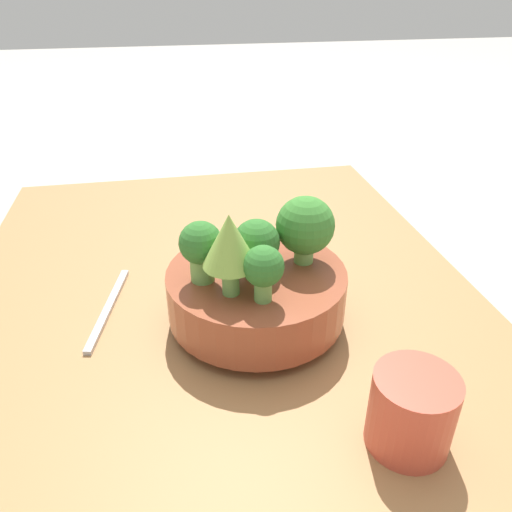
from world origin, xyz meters
TOP-DOWN VIEW (x-y plane):
  - ground_plane at (0.00, 0.00)m, footprint 6.00×6.00m
  - table at (0.00, 0.00)m, footprint 1.06×0.71m
  - bowl at (-0.00, 0.04)m, footprint 0.22×0.22m
  - broccoli_floret_back at (-0.01, 0.10)m, footprint 0.07×0.07m
  - broccoli_floret_front at (0.01, -0.03)m, footprint 0.05×0.05m
  - romanesco_piece_near at (0.04, 0.00)m, footprint 0.06×0.06m
  - broccoli_floret_center at (-0.00, 0.04)m, footprint 0.06×0.06m
  - broccoli_floret_right at (0.06, 0.03)m, footprint 0.05×0.05m
  - cup at (0.21, 0.14)m, footprint 0.08×0.08m
  - fork at (-0.06, -0.15)m, footprint 0.18×0.05m

SIDE VIEW (x-z plane):
  - ground_plane at x=0.00m, z-range 0.00..0.00m
  - table at x=0.00m, z-range 0.00..0.05m
  - fork at x=-0.06m, z-range 0.05..0.06m
  - cup at x=0.21m, z-range 0.05..0.13m
  - bowl at x=0.00m, z-range 0.05..0.13m
  - broccoli_floret_center at x=0.00m, z-range 0.13..0.20m
  - broccoli_floret_right at x=0.06m, z-range 0.13..0.20m
  - broccoli_floret_front at x=0.01m, z-range 0.13..0.21m
  - broccoli_floret_back at x=-0.01m, z-range 0.13..0.22m
  - romanesco_piece_near at x=0.04m, z-range 0.14..0.24m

